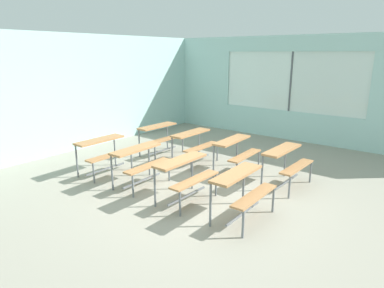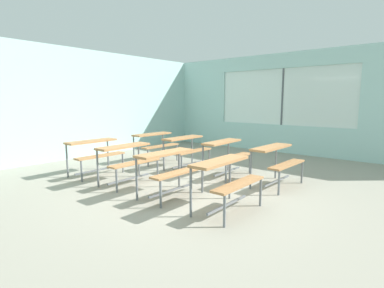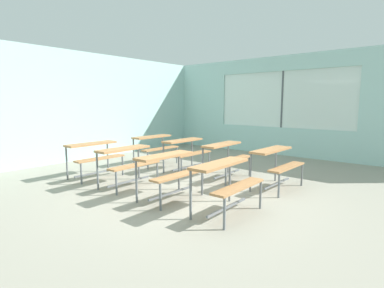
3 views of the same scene
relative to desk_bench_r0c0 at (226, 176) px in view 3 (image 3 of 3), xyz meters
name	(u,v)px [view 3 (image 3 of 3)]	position (x,y,z in m)	size (l,w,h in m)	color
ground	(187,197)	(0.28, 0.98, -0.59)	(10.00, 9.00, 0.05)	gray
wall_back	(58,107)	(0.28, 5.48, 0.94)	(10.00, 0.12, 3.00)	#A8D1CC
wall_right	(303,108)	(5.28, 0.85, 0.88)	(0.12, 9.00, 3.00)	#A8D1CC
desk_bench_r0c0	(226,176)	(0.00, 0.00, 0.00)	(1.11, 0.61, 0.74)	#A87547
desk_bench_r0c1	(276,159)	(1.69, 0.00, 0.00)	(1.11, 0.62, 0.74)	#A87547
desk_bench_r1c0	(169,166)	(-0.03, 1.10, 0.00)	(1.10, 0.60, 0.74)	#A87547
desk_bench_r1c1	(226,152)	(1.72, 1.14, 0.00)	(1.12, 0.63, 0.74)	#A87547
desk_bench_r2c0	(127,157)	(-0.01, 2.25, 0.00)	(1.12, 0.62, 0.74)	#A87547
desk_bench_r2c1	(186,147)	(1.69, 2.24, 0.00)	(1.10, 0.60, 0.74)	#A87547
desk_bench_r3c0	(94,152)	(-0.02, 3.36, 0.00)	(1.10, 0.60, 0.74)	#A87547
desk_bench_r3c1	(155,143)	(1.75, 3.37, 0.00)	(1.12, 0.62, 0.74)	#A87547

